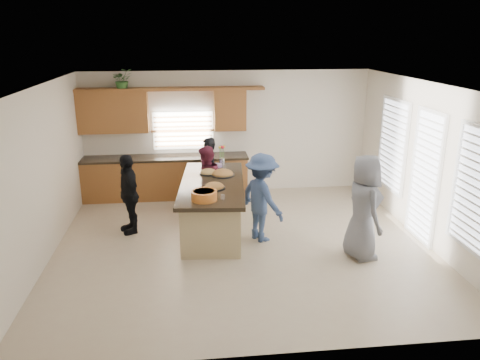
{
  "coord_description": "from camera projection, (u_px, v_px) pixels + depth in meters",
  "views": [
    {
      "loc": [
        -0.89,
        -7.53,
        3.6
      ],
      "look_at": [
        -0.02,
        0.16,
        1.15
      ],
      "focal_mm": 35.0,
      "sensor_mm": 36.0,
      "label": 1
    }
  ],
  "objects": [
    {
      "name": "room_shell",
      "position": [
        242.0,
        140.0,
        7.74
      ],
      "size": [
        6.52,
        6.02,
        2.81
      ],
      "color": "silver",
      "rests_on": "ground"
    },
    {
      "name": "woman_right_back",
      "position": [
        262.0,
        198.0,
        8.29
      ],
      "size": [
        1.03,
        1.2,
        1.6
      ],
      "primitive_type": "imported",
      "rotation": [
        0.0,
        0.0,
        2.08
      ],
      "color": "navy",
      "rests_on": "ground"
    },
    {
      "name": "platter_mid",
      "position": [
        223.0,
        174.0,
        9.05
      ],
      "size": [
        0.46,
        0.46,
        0.19
      ],
      "color": "black",
      "rests_on": "island"
    },
    {
      "name": "plate_stack",
      "position": [
        217.0,
        165.0,
        9.64
      ],
      "size": [
        0.22,
        0.22,
        0.06
      ],
      "primitive_type": "cylinder",
      "color": "#9E7BB3",
      "rests_on": "island"
    },
    {
      "name": "clear_cup",
      "position": [
        223.0,
        197.0,
        7.75
      ],
      "size": [
        0.07,
        0.07,
        0.09
      ],
      "primitive_type": "cylinder",
      "color": "white",
      "rests_on": "island"
    },
    {
      "name": "woman_left_front",
      "position": [
        129.0,
        194.0,
        8.64
      ],
      "size": [
        0.67,
        0.96,
        1.51
      ],
      "primitive_type": "imported",
      "rotation": [
        0.0,
        0.0,
        -1.19
      ],
      "color": "black",
      "rests_on": "ground"
    },
    {
      "name": "potted_plant",
      "position": [
        122.0,
        80.0,
        9.95
      ],
      "size": [
        0.53,
        0.49,
        0.47
      ],
      "primitive_type": "imported",
      "rotation": [
        0.0,
        0.0,
        0.36
      ],
      "color": "#38702D",
      "rests_on": "back_cabinetry"
    },
    {
      "name": "back_cabinetry",
      "position": [
        163.0,
        158.0,
        10.48
      ],
      "size": [
        4.08,
        0.66,
        2.46
      ],
      "color": "#98632C",
      "rests_on": "ground"
    },
    {
      "name": "right_wall_glazing",
      "position": [
        427.0,
        168.0,
        8.13
      ],
      "size": [
        0.06,
        4.0,
        2.25
      ],
      "color": "white",
      "rests_on": "ground"
    },
    {
      "name": "floor",
      "position": [
        242.0,
        244.0,
        8.32
      ],
      "size": [
        6.5,
        6.5,
        0.0
      ],
      "primitive_type": "plane",
      "color": "#C3B191",
      "rests_on": "ground"
    },
    {
      "name": "salad_bowl",
      "position": [
        204.0,
        195.0,
        7.71
      ],
      "size": [
        0.43,
        0.43,
        0.16
      ],
      "color": "orange",
      "rests_on": "island"
    },
    {
      "name": "platter_front",
      "position": [
        214.0,
        187.0,
        8.3
      ],
      "size": [
        0.39,
        0.39,
        0.16
      ],
      "color": "black",
      "rests_on": "island"
    },
    {
      "name": "flower_vase",
      "position": [
        222.0,
        155.0,
        9.75
      ],
      "size": [
        0.14,
        0.14,
        0.41
      ],
      "color": "silver",
      "rests_on": "island"
    },
    {
      "name": "island",
      "position": [
        213.0,
        207.0,
        8.81
      ],
      "size": [
        1.38,
        2.79,
        0.95
      ],
      "rotation": [
        0.0,
        0.0,
        -0.09
      ],
      "color": "tan",
      "rests_on": "ground"
    },
    {
      "name": "platter_back",
      "position": [
        208.0,
        173.0,
        9.16
      ],
      "size": [
        0.36,
        0.36,
        0.14
      ],
      "color": "black",
      "rests_on": "island"
    },
    {
      "name": "woman_right_front",
      "position": [
        364.0,
        207.0,
        7.61
      ],
      "size": [
        0.64,
        0.91,
        1.76
      ],
      "primitive_type": "imported",
      "rotation": [
        0.0,
        0.0,
        1.67
      ],
      "color": "slate",
      "rests_on": "ground"
    },
    {
      "name": "woman_left_mid",
      "position": [
        206.0,
        182.0,
        9.4
      ],
      "size": [
        0.62,
        0.76,
        1.46
      ],
      "primitive_type": "imported",
      "rotation": [
        0.0,
        0.0,
        -1.47
      ],
      "color": "maroon",
      "rests_on": "ground"
    },
    {
      "name": "woman_left_back",
      "position": [
        209.0,
        172.0,
        9.95
      ],
      "size": [
        0.53,
        0.64,
        1.5
      ],
      "primitive_type": "imported",
      "rotation": [
        0.0,
        0.0,
        -1.21
      ],
      "color": "black",
      "rests_on": "ground"
    }
  ]
}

